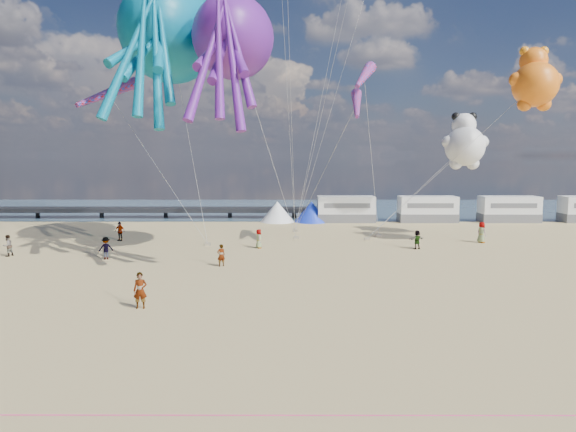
# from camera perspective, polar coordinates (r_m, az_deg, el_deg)

# --- Properties ---
(ground) EXTENTS (120.00, 120.00, 0.00)m
(ground) POSITION_cam_1_polar(r_m,az_deg,el_deg) (20.87, 1.90, -14.85)
(ground) COLOR tan
(ground) RESTS_ON ground
(water) EXTENTS (120.00, 120.00, 0.00)m
(water) POSITION_cam_1_polar(r_m,az_deg,el_deg) (74.80, 0.60, 0.84)
(water) COLOR #39576D
(water) RESTS_ON ground
(pier) EXTENTS (60.00, 3.00, 0.50)m
(pier) POSITION_cam_1_polar(r_m,az_deg,el_deg) (69.38, -23.12, 0.65)
(pier) COLOR black
(pier) RESTS_ON ground
(motorhome_0) EXTENTS (6.60, 2.50, 3.00)m
(motorhome_0) POSITION_cam_1_polar(r_m,az_deg,el_deg) (60.09, 6.45, 0.77)
(motorhome_0) COLOR silver
(motorhome_0) RESTS_ON ground
(motorhome_1) EXTENTS (6.60, 2.50, 3.00)m
(motorhome_1) POSITION_cam_1_polar(r_m,az_deg,el_deg) (61.86, 15.23, 0.75)
(motorhome_1) COLOR silver
(motorhome_1) RESTS_ON ground
(motorhome_2) EXTENTS (6.60, 2.50, 3.00)m
(motorhome_2) POSITION_cam_1_polar(r_m,az_deg,el_deg) (64.99, 23.35, 0.71)
(motorhome_2) COLOR silver
(motorhome_2) RESTS_ON ground
(tent_white) EXTENTS (4.00, 4.00, 2.40)m
(tent_white) POSITION_cam_1_polar(r_m,az_deg,el_deg) (59.77, -1.20, 0.49)
(tent_white) COLOR white
(tent_white) RESTS_ON ground
(tent_blue) EXTENTS (4.00, 4.00, 2.40)m
(tent_blue) POSITION_cam_1_polar(r_m,az_deg,el_deg) (59.81, 2.64, 0.49)
(tent_blue) COLOR #1933CC
(tent_blue) RESTS_ON ground
(rope_line) EXTENTS (34.00, 0.03, 0.03)m
(rope_line) POSITION_cam_1_polar(r_m,az_deg,el_deg) (16.32, 2.48, -21.25)
(rope_line) COLOR #F2338C
(rope_line) RESTS_ON ground
(standing_person) EXTENTS (0.71, 0.50, 1.85)m
(standing_person) POSITION_cam_1_polar(r_m,az_deg,el_deg) (27.13, -16.10, -7.95)
(standing_person) COLOR tan
(standing_person) RESTS_ON ground
(beachgoer_0) EXTENTS (0.69, 0.80, 1.86)m
(beachgoer_0) POSITION_cam_1_polar(r_m,az_deg,el_deg) (48.60, 20.70, -1.70)
(beachgoer_0) COLOR #7F6659
(beachgoer_0) RESTS_ON ground
(beachgoer_1) EXTENTS (0.78, 0.94, 1.65)m
(beachgoer_1) POSITION_cam_1_polar(r_m,az_deg,el_deg) (44.82, -28.71, -2.91)
(beachgoer_1) COLOR #7F6659
(beachgoer_1) RESTS_ON ground
(beachgoer_2) EXTENTS (0.97, 0.86, 1.66)m
(beachgoer_2) POSITION_cam_1_polar(r_m,az_deg,el_deg) (40.58, -19.58, -3.39)
(beachgoer_2) COLOR #7F6659
(beachgoer_2) RESTS_ON ground
(beachgoer_3) EXTENTS (1.28, 0.98, 1.75)m
(beachgoer_3) POSITION_cam_1_polar(r_m,az_deg,el_deg) (48.88, -18.19, -1.62)
(beachgoer_3) COLOR #7F6659
(beachgoer_3) RESTS_ON ground
(beachgoer_4) EXTENTS (0.99, 0.72, 1.57)m
(beachgoer_4) POSITION_cam_1_polar(r_m,az_deg,el_deg) (43.72, 14.15, -2.56)
(beachgoer_4) COLOR #7F6659
(beachgoer_4) RESTS_ON ground
(beachgoer_5) EXTENTS (1.49, 1.06, 1.55)m
(beachgoer_5) POSITION_cam_1_polar(r_m,az_deg,el_deg) (36.12, -7.44, -4.35)
(beachgoer_5) COLOR #7F6659
(beachgoer_5) RESTS_ON ground
(beachgoer_6) EXTENTS (0.49, 0.65, 1.59)m
(beachgoer_6) POSITION_cam_1_polar(r_m,az_deg,el_deg) (42.86, -3.26, -2.53)
(beachgoer_6) COLOR #7F6659
(beachgoer_6) RESTS_ON ground
(sandbag_a) EXTENTS (0.50, 0.35, 0.22)m
(sandbag_a) POSITION_cam_1_polar(r_m,az_deg,el_deg) (44.68, -8.92, -3.12)
(sandbag_a) COLOR gray
(sandbag_a) RESTS_ON ground
(sandbag_b) EXTENTS (0.50, 0.35, 0.22)m
(sandbag_b) POSITION_cam_1_polar(r_m,az_deg,el_deg) (47.56, 0.90, -2.44)
(sandbag_b) COLOR gray
(sandbag_b) RESTS_ON ground
(sandbag_c) EXTENTS (0.50, 0.35, 0.22)m
(sandbag_c) POSITION_cam_1_polar(r_m,az_deg,el_deg) (47.46, 8.77, -2.54)
(sandbag_c) COLOR gray
(sandbag_c) RESTS_ON ground
(sandbag_d) EXTENTS (0.50, 0.35, 0.22)m
(sandbag_d) POSITION_cam_1_polar(r_m,az_deg,el_deg) (49.69, 10.04, -2.15)
(sandbag_d) COLOR gray
(sandbag_d) RESTS_ON ground
(sandbag_e) EXTENTS (0.50, 0.35, 0.22)m
(sandbag_e) POSITION_cam_1_polar(r_m,az_deg,el_deg) (51.93, 0.79, -1.66)
(sandbag_e) COLOR gray
(sandbag_e) RESTS_ON ground
(kite_octopus_teal) EXTENTS (7.41, 13.50, 14.64)m
(kite_octopus_teal) POSITION_cam_1_polar(r_m,az_deg,el_deg) (46.25, -12.96, 19.14)
(kite_octopus_teal) COLOR #06698A
(kite_octopus_purple) EXTENTS (6.16, 11.59, 12.64)m
(kite_octopus_purple) POSITION_cam_1_polar(r_m,az_deg,el_deg) (40.32, -6.09, 19.07)
(kite_octopus_purple) COLOR #5E1B87
(kite_panda) EXTENTS (5.09, 4.87, 6.34)m
(kite_panda) POSITION_cam_1_polar(r_m,az_deg,el_deg) (51.27, 19.07, 7.34)
(kite_panda) COLOR silver
(kite_teddy_orange) EXTENTS (5.63, 5.50, 6.12)m
(kite_teddy_orange) POSITION_cam_1_polar(r_m,az_deg,el_deg) (46.65, 25.77, 13.02)
(kite_teddy_orange) COLOR orange
(windsock_left) EXTENTS (3.83, 7.87, 7.99)m
(windsock_left) POSITION_cam_1_polar(r_m,az_deg,el_deg) (47.70, -19.35, 12.76)
(windsock_left) COLOR red
(windsock_mid) EXTENTS (2.80, 5.18, 5.17)m
(windsock_mid) POSITION_cam_1_polar(r_m,az_deg,el_deg) (43.49, 8.45, 15.09)
(windsock_mid) COLOR red
(windsock_right) EXTENTS (1.42, 4.89, 4.82)m
(windsock_right) POSITION_cam_1_polar(r_m,az_deg,el_deg) (42.72, 7.64, 12.19)
(windsock_right) COLOR red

